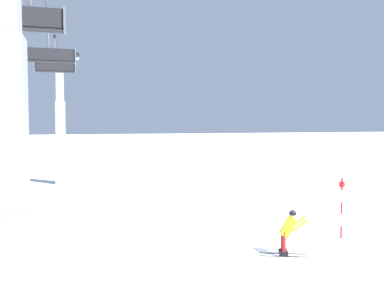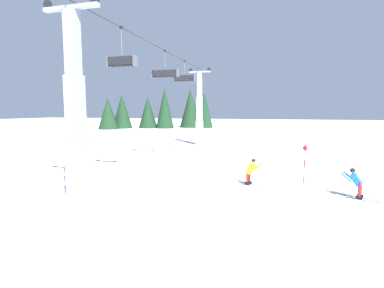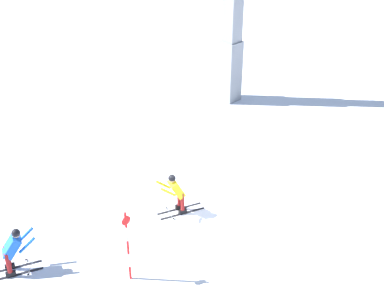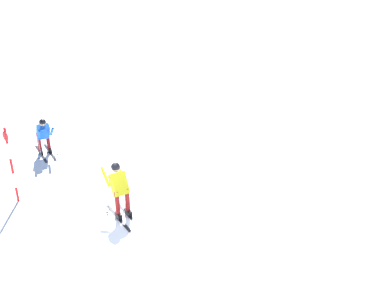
{
  "view_description": "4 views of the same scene",
  "coord_description": "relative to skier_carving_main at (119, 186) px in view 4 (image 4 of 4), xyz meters",
  "views": [
    {
      "loc": [
        -13.29,
        6.2,
        4.54
      ],
      "look_at": [
        -0.42,
        2.65,
        3.79
      ],
      "focal_mm": 38.86,
      "sensor_mm": 36.0,
      "label": 1
    },
    {
      "loc": [
        -17.85,
        -1.92,
        4.29
      ],
      "look_at": [
        -0.72,
        3.0,
        2.26
      ],
      "focal_mm": 27.6,
      "sensor_mm": 36.0,
      "label": 2
    },
    {
      "loc": [
        9.03,
        -9.45,
        10.37
      ],
      "look_at": [
        -1.54,
        0.79,
        1.84
      ],
      "focal_mm": 46.21,
      "sensor_mm": 36.0,
      "label": 3
    },
    {
      "loc": [
        5.78,
        6.78,
        6.29
      ],
      "look_at": [
        0.18,
        2.66,
        3.33
      ],
      "focal_mm": 37.81,
      "sensor_mm": 36.0,
      "label": 4
    }
  ],
  "objects": [
    {
      "name": "ground_plane",
      "position": [
        0.87,
        0.59,
        -0.91
      ],
      "size": [
        260.0,
        260.0,
        0.0
      ],
      "primitive_type": "plane",
      "color": "white"
    },
    {
      "name": "skier_carving_main",
      "position": [
        0.0,
        0.0,
        0.0
      ],
      "size": [
        1.06,
        1.69,
        1.69
      ],
      "color": "black",
      "rests_on": "ground_plane"
    },
    {
      "name": "trail_marker_pole",
      "position": [
        1.32,
        -2.98,
        0.35
      ],
      "size": [
        0.07,
        0.28,
        2.34
      ],
      "color": "red",
      "rests_on": "ground_plane"
    },
    {
      "name": "skier_distant_uphill",
      "position": [
        -1.2,
        -5.15,
        -0.05
      ],
      "size": [
        1.18,
        1.84,
        1.63
      ],
      "color": "black",
      "rests_on": "ground_plane"
    }
  ]
}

